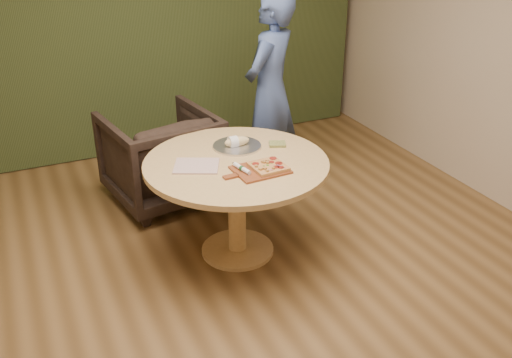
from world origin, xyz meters
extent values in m
cube|color=brown|center=(0.00, 0.00, -0.01)|extent=(5.00, 6.00, 0.02)
cube|color=#C5B195|center=(0.00, 3.01, 1.40)|extent=(5.00, 0.02, 2.80)
cube|color=#2A3719|center=(0.00, 2.90, 1.40)|extent=(4.80, 0.14, 2.78)
cylinder|color=tan|center=(0.14, 0.67, 0.01)|extent=(0.54, 0.54, 0.03)
cylinder|color=tan|center=(0.14, 0.67, 0.35)|extent=(0.13, 0.13, 0.68)
cylinder|color=tan|center=(0.14, 0.67, 0.73)|extent=(1.30, 1.30, 0.04)
cube|color=brown|center=(0.23, 0.45, 0.76)|extent=(0.36, 0.30, 0.01)
cube|color=brown|center=(0.01, 0.44, 0.76)|extent=(0.10, 0.06, 0.01)
cube|color=tan|center=(0.28, 0.44, 0.78)|extent=(0.23, 0.23, 0.02)
cylinder|color=maroon|center=(0.21, 0.49, 0.79)|extent=(0.05, 0.05, 0.00)
cylinder|color=maroon|center=(0.32, 0.39, 0.79)|extent=(0.04, 0.04, 0.00)
cylinder|color=maroon|center=(0.36, 0.53, 0.79)|extent=(0.05, 0.05, 0.00)
cylinder|color=maroon|center=(0.34, 0.37, 0.79)|extent=(0.04, 0.04, 0.00)
cylinder|color=maroon|center=(0.32, 0.48, 0.79)|extent=(0.04, 0.04, 0.00)
cylinder|color=maroon|center=(0.36, 0.44, 0.79)|extent=(0.05, 0.05, 0.00)
cube|color=#BB8A46|center=(0.20, 0.40, 0.79)|extent=(0.03, 0.03, 0.01)
cube|color=#BB8A46|center=(0.27, 0.50, 0.79)|extent=(0.02, 0.02, 0.01)
cube|color=#BB8A46|center=(0.29, 0.37, 0.79)|extent=(0.02, 0.02, 0.01)
cube|color=#BB8A46|center=(0.23, 0.35, 0.79)|extent=(0.02, 0.02, 0.01)
cube|color=#BB8A46|center=(0.23, 0.39, 0.79)|extent=(0.03, 0.03, 0.01)
cube|color=#BB8A46|center=(0.29, 0.47, 0.79)|extent=(0.03, 0.03, 0.01)
cube|color=#BB8A46|center=(0.27, 0.48, 0.79)|extent=(0.03, 0.03, 0.01)
cube|color=#BB8A46|center=(0.20, 0.45, 0.79)|extent=(0.02, 0.02, 0.01)
cube|color=#BB8A46|center=(0.30, 0.50, 0.79)|extent=(0.03, 0.03, 0.01)
cube|color=#297F1B|center=(0.25, 0.44, 0.79)|extent=(0.01, 0.01, 0.00)
cube|color=#297F1B|center=(0.22, 0.52, 0.79)|extent=(0.01, 0.01, 0.00)
cube|color=#297F1B|center=(0.19, 0.51, 0.79)|extent=(0.01, 0.01, 0.00)
cube|color=#297F1B|center=(0.28, 0.44, 0.79)|extent=(0.01, 0.01, 0.00)
cube|color=#297F1B|center=(0.27, 0.45, 0.79)|extent=(0.01, 0.01, 0.00)
cube|color=#297F1B|center=(0.21, 0.41, 0.79)|extent=(0.01, 0.01, 0.00)
cube|color=#297F1B|center=(0.31, 0.46, 0.79)|extent=(0.01, 0.01, 0.00)
cube|color=#297F1B|center=(0.20, 0.51, 0.79)|extent=(0.01, 0.01, 0.00)
cube|color=#A75B85|center=(0.34, 0.40, 0.79)|extent=(0.03, 0.02, 0.00)
cube|color=#A75B85|center=(0.35, 0.40, 0.79)|extent=(0.03, 0.02, 0.00)
cube|color=#A75B85|center=(0.26, 0.37, 0.79)|extent=(0.03, 0.02, 0.00)
cube|color=#A75B85|center=(0.36, 0.36, 0.79)|extent=(0.03, 0.02, 0.00)
cube|color=#A75B85|center=(0.36, 0.43, 0.79)|extent=(0.03, 0.01, 0.00)
cube|color=#A75B85|center=(0.33, 0.41, 0.79)|extent=(0.03, 0.01, 0.00)
cylinder|color=white|center=(0.11, 0.48, 0.78)|extent=(0.06, 0.17, 0.03)
cylinder|color=#194C26|center=(0.11, 0.48, 0.78)|extent=(0.04, 0.03, 0.03)
cube|color=silver|center=(0.09, 0.58, 0.78)|extent=(0.02, 0.04, 0.00)
cube|color=white|center=(-0.14, 0.70, 0.76)|extent=(0.38, 0.35, 0.01)
cylinder|color=silver|center=(0.24, 0.89, 0.75)|extent=(0.35, 0.35, 0.01)
cylinder|color=silver|center=(0.24, 0.89, 0.76)|extent=(0.36, 0.36, 0.02)
ellipsoid|color=beige|center=(0.24, 0.89, 0.79)|extent=(0.19, 0.08, 0.07)
cylinder|color=white|center=(0.21, 0.89, 0.79)|extent=(0.06, 0.09, 0.09)
cube|color=#5D672E|center=(0.53, 0.80, 0.76)|extent=(0.15, 0.14, 0.02)
imported|color=black|center=(-0.12, 1.72, 0.44)|extent=(0.97, 0.92, 0.88)
imported|color=#415992|center=(0.88, 1.66, 0.87)|extent=(0.76, 0.72, 1.74)
camera|label=1|loc=(-1.23, -2.67, 2.42)|focal=40.00mm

